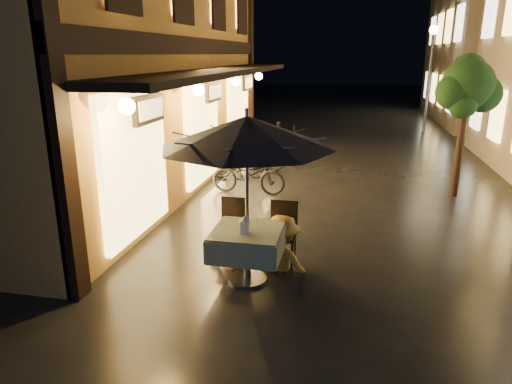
% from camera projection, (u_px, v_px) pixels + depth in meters
% --- Properties ---
extents(ground, '(90.00, 90.00, 0.00)m').
position_uv_depth(ground, '(342.00, 274.00, 6.76)').
color(ground, black).
rests_on(ground, ground).
extents(west_building, '(5.90, 11.40, 7.40)m').
position_uv_depth(west_building, '(105.00, 28.00, 10.55)').
color(west_building, gold).
rests_on(west_building, ground).
extents(street_tree, '(1.43, 1.20, 3.15)m').
position_uv_depth(street_tree, '(468.00, 88.00, 9.81)').
color(street_tree, black).
rests_on(street_tree, ground).
extents(streetlamp_far, '(0.36, 0.36, 4.23)m').
position_uv_depth(streetlamp_far, '(431.00, 59.00, 18.44)').
color(streetlamp_far, '#59595E').
rests_on(streetlamp_far, ground).
extents(cafe_table, '(0.99, 0.99, 0.78)m').
position_uv_depth(cafe_table, '(247.00, 242.00, 6.42)').
color(cafe_table, '#59595E').
rests_on(cafe_table, ground).
extents(patio_umbrella, '(2.36, 2.36, 2.46)m').
position_uv_depth(patio_umbrella, '(247.00, 132.00, 5.97)').
color(patio_umbrella, '#59595E').
rests_on(patio_umbrella, ground).
extents(cafe_chair_left, '(0.42, 0.42, 0.97)m').
position_uv_depth(cafe_chair_left, '(233.00, 225.00, 7.20)').
color(cafe_chair_left, black).
rests_on(cafe_chair_left, ground).
extents(cafe_chair_right, '(0.42, 0.42, 0.97)m').
position_uv_depth(cafe_chair_right, '(283.00, 229.00, 7.04)').
color(cafe_chair_right, black).
rests_on(cafe_chair_right, ground).
extents(table_lantern, '(0.16, 0.16, 0.25)m').
position_uv_depth(table_lantern, '(245.00, 224.00, 6.19)').
color(table_lantern, white).
rests_on(table_lantern, cafe_table).
extents(person_orange, '(0.72, 0.60, 1.37)m').
position_uv_depth(person_orange, '(229.00, 221.00, 6.95)').
color(person_orange, '#CC6F2E').
rests_on(person_orange, ground).
extents(person_yellow, '(1.14, 0.81, 1.59)m').
position_uv_depth(person_yellow, '(282.00, 217.00, 6.79)').
color(person_yellow, gold).
rests_on(person_yellow, ground).
extents(bicycle_0, '(1.77, 0.68, 0.92)m').
position_uv_depth(bicycle_0, '(248.00, 174.00, 10.57)').
color(bicycle_0, black).
rests_on(bicycle_0, ground).
extents(bicycle_1, '(1.57, 0.68, 0.91)m').
position_uv_depth(bicycle_1, '(238.00, 161.00, 11.85)').
color(bicycle_1, black).
rests_on(bicycle_1, ground).
extents(bicycle_2, '(1.90, 0.71, 0.99)m').
position_uv_depth(bicycle_2, '(252.00, 152.00, 12.73)').
color(bicycle_2, black).
rests_on(bicycle_2, ground).
extents(bicycle_3, '(1.63, 0.48, 0.98)m').
position_uv_depth(bicycle_3, '(248.00, 152.00, 12.79)').
color(bicycle_3, black).
rests_on(bicycle_3, ground).
extents(bicycle_4, '(1.93, 0.84, 0.98)m').
position_uv_depth(bicycle_4, '(278.00, 142.00, 14.31)').
color(bicycle_4, black).
rests_on(bicycle_4, ground).
extents(bicycle_5, '(1.80, 0.92, 1.04)m').
position_uv_depth(bicycle_5, '(267.00, 136.00, 15.05)').
color(bicycle_5, black).
rests_on(bicycle_5, ground).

